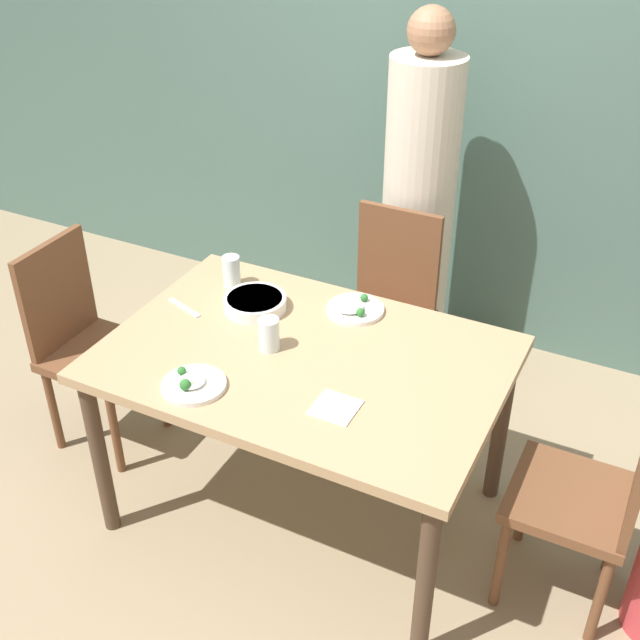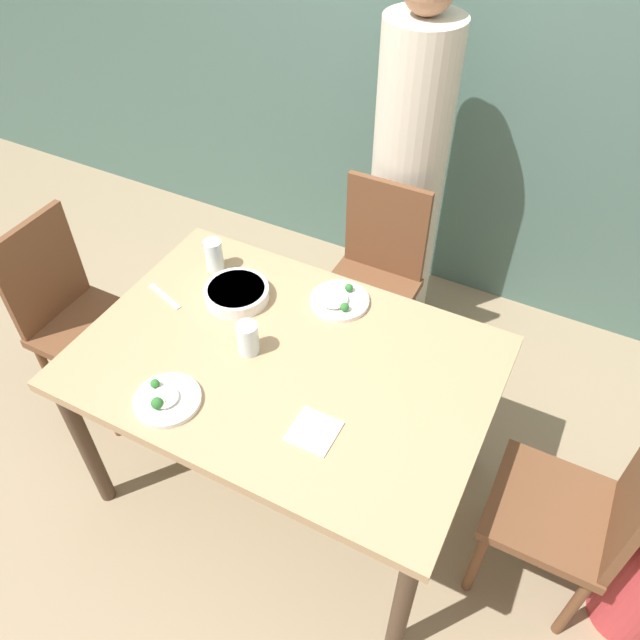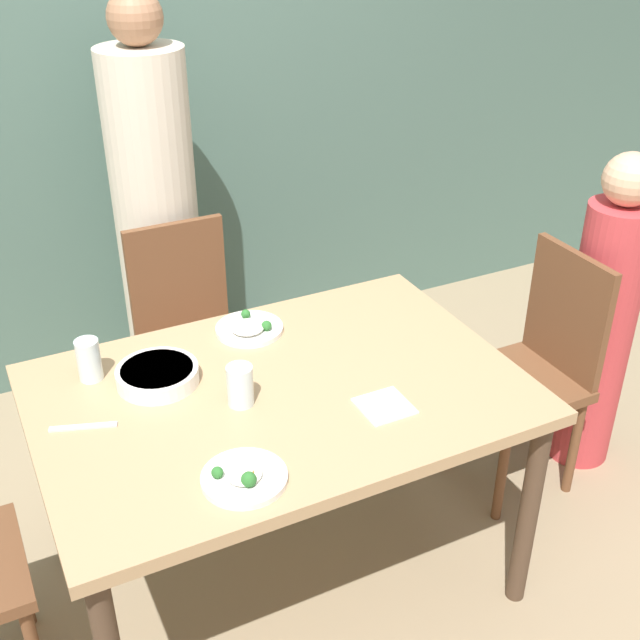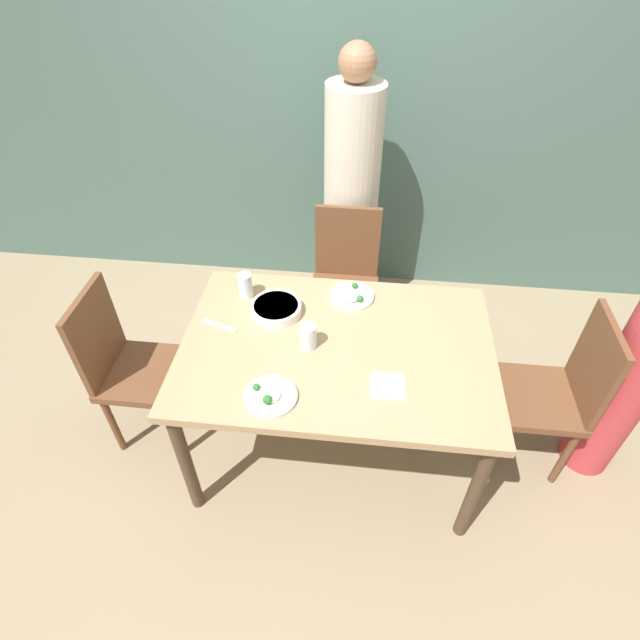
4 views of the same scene
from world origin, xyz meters
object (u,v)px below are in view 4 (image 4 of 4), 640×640
Objects in this scene: bowl_curry at (276,309)px; person_child at (627,383)px; plate_rice_adult at (270,396)px; chair_child_spot at (555,391)px; person_adult at (351,208)px; chair_adult_spot at (345,279)px; glass_water_tall at (245,286)px.

person_child is at bearing -4.12° from bowl_curry.
bowl_curry is 1.11× the size of plate_rice_adult.
chair_child_spot is 1.54m from person_adult.
chair_adult_spot is 4.27× the size of plate_rice_adult.
person_adult reaches higher than glass_water_tall.
glass_water_tall is (-0.46, -0.52, 0.32)m from chair_adult_spot.
glass_water_tall is at bearing -98.51° from chair_child_spot.
person_adult reaches higher than chair_child_spot.
person_child is (1.34, -1.08, -0.21)m from person_adult.
chair_child_spot is 1.56m from glass_water_tall.
chair_adult_spot is at bearing 65.39° from bowl_curry.
chair_child_spot is 1.36m from plate_rice_adult.
person_child is 9.67× the size of glass_water_tall.
chair_child_spot is 0.74× the size of person_child.
chair_child_spot is 7.13× the size of glass_water_tall.
glass_water_tall is at bearing -131.20° from chair_adult_spot.
chair_child_spot is 0.54× the size of person_adult.
bowl_curry is 1.86× the size of glass_water_tall.
person_child reaches higher than chair_adult_spot.
person_child is 5.21× the size of bowl_curry.
person_adult is at bearing -135.87° from chair_child_spot.
chair_child_spot is 3.84× the size of bowl_curry.
chair_child_spot is at bearing -180.00° from person_child.
person_adult is 1.74m from person_child.
chair_adult_spot is 7.13× the size of glass_water_tall.
person_adult is 1.01m from bowl_curry.
person_adult is at bearing 141.09° from person_child.
glass_water_tall is at bearing 172.85° from person_child.
person_child is 1.63m from plate_rice_adult.
chair_child_spot reaches higher than bowl_curry.
bowl_curry is at bearing -95.01° from chair_child_spot.
chair_adult_spot is 1.29m from chair_child_spot.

